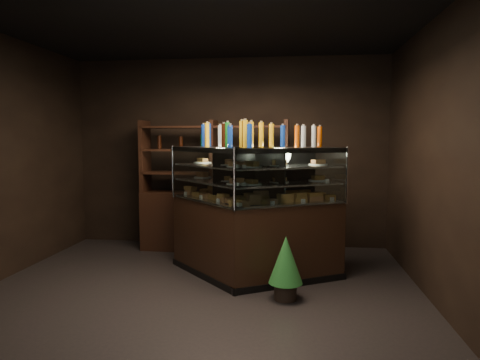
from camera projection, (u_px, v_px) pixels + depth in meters
The scene contains 7 objects.
ground at pixel (195, 300), 4.57m from camera, with size 5.00×5.00×0.00m, color black.
room_shell at pixel (193, 118), 4.39m from camera, with size 5.02×5.02×3.01m.
display_case at pixel (251, 234), 5.36m from camera, with size 2.30×1.61×1.63m.
food_display at pixel (251, 182), 5.29m from camera, with size 1.87×1.10×0.49m.
bottles_top at pixel (252, 136), 5.24m from camera, with size 1.69×0.96×0.30m.
potted_conifer at pixel (286, 259), 4.56m from camera, with size 0.37×0.37×0.78m.
back_shelving at pixel (214, 211), 6.56m from camera, with size 2.26×0.49×2.00m.
Camera 1 is at (1.03, -4.33, 1.73)m, focal length 32.00 mm.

